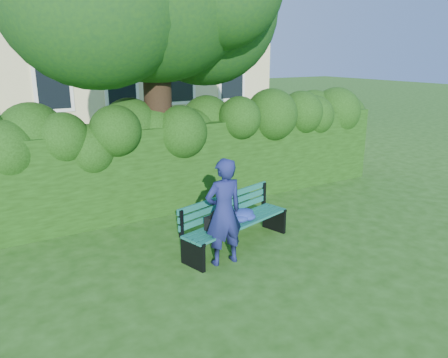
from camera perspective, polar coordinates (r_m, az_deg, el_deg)
ground at (r=7.95m, az=2.25°, el=-7.64°), size 80.00×80.00×0.00m
hedge at (r=9.47m, az=-4.99°, el=2.03°), size 10.00×1.00×1.80m
park_bench at (r=7.39m, az=1.28°, el=-5.32°), size 2.21×1.10×0.89m
man_reading at (r=6.72m, az=-0.04°, el=-4.34°), size 0.63×0.43×1.70m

